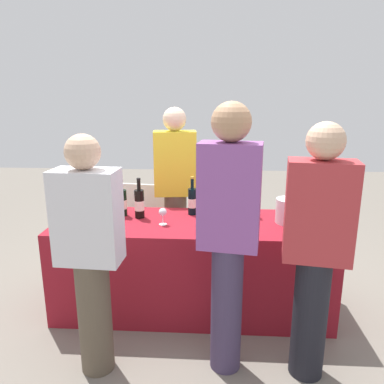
{
  "coord_description": "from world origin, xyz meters",
  "views": [
    {
      "loc": [
        0.17,
        -2.84,
        1.77
      ],
      "look_at": [
        0.0,
        0.0,
        1.02
      ],
      "focal_mm": 34.71,
      "sensor_mm": 36.0,
      "label": 1
    }
  ],
  "objects_px": {
    "ice_bucket": "(290,211)",
    "guest_0": "(90,251)",
    "wine_glass_2": "(230,218)",
    "menu_board": "(139,219)",
    "wine_bottle_0": "(122,202)",
    "guest_1": "(228,231)",
    "wine_bottle_1": "(139,203)",
    "wine_bottle_2": "(192,201)",
    "wine_glass_1": "(217,216)",
    "server_pouring": "(175,186)",
    "guest_2": "(316,247)",
    "wine_bottle_4": "(250,203)",
    "wine_glass_0": "(163,213)",
    "wine_bottle_3": "(234,207)"
  },
  "relations": [
    {
      "from": "wine_glass_2",
      "to": "wine_bottle_0",
      "type": "bearing_deg",
      "value": 162.13
    },
    {
      "from": "wine_bottle_4",
      "to": "guest_2",
      "type": "distance_m",
      "value": 0.98
    },
    {
      "from": "wine_bottle_0",
      "to": "guest_1",
      "type": "relative_size",
      "value": 0.18
    },
    {
      "from": "ice_bucket",
      "to": "server_pouring",
      "type": "relative_size",
      "value": 0.13
    },
    {
      "from": "wine_bottle_1",
      "to": "server_pouring",
      "type": "height_order",
      "value": "server_pouring"
    },
    {
      "from": "wine_bottle_1",
      "to": "wine_bottle_2",
      "type": "distance_m",
      "value": 0.45
    },
    {
      "from": "wine_bottle_0",
      "to": "guest_1",
      "type": "height_order",
      "value": "guest_1"
    },
    {
      "from": "guest_0",
      "to": "guest_1",
      "type": "xyz_separation_m",
      "value": [
        0.85,
        0.07,
        0.12
      ]
    },
    {
      "from": "guest_1",
      "to": "menu_board",
      "type": "distance_m",
      "value": 2.09
    },
    {
      "from": "guest_2",
      "to": "wine_bottle_4",
      "type": "bearing_deg",
      "value": 117.87
    },
    {
      "from": "server_pouring",
      "to": "guest_2",
      "type": "xyz_separation_m",
      "value": [
        1.0,
        -1.4,
        -0.02
      ]
    },
    {
      "from": "wine_bottle_1",
      "to": "guest_1",
      "type": "bearing_deg",
      "value": -47.86
    },
    {
      "from": "wine_bottle_2",
      "to": "menu_board",
      "type": "bearing_deg",
      "value": 126.56
    },
    {
      "from": "wine_bottle_3",
      "to": "wine_glass_0",
      "type": "bearing_deg",
      "value": -162.99
    },
    {
      "from": "wine_glass_1",
      "to": "ice_bucket",
      "type": "height_order",
      "value": "ice_bucket"
    },
    {
      "from": "wine_bottle_0",
      "to": "server_pouring",
      "type": "distance_m",
      "value": 0.67
    },
    {
      "from": "wine_glass_0",
      "to": "menu_board",
      "type": "distance_m",
      "value": 1.32
    },
    {
      "from": "wine_bottle_2",
      "to": "wine_bottle_4",
      "type": "bearing_deg",
      "value": -0.77
    },
    {
      "from": "wine_bottle_0",
      "to": "wine_bottle_1",
      "type": "height_order",
      "value": "wine_bottle_1"
    },
    {
      "from": "ice_bucket",
      "to": "menu_board",
      "type": "relative_size",
      "value": 0.27
    },
    {
      "from": "wine_glass_0",
      "to": "wine_glass_1",
      "type": "relative_size",
      "value": 1.0
    },
    {
      "from": "wine_bottle_1",
      "to": "server_pouring",
      "type": "distance_m",
      "value": 0.63
    },
    {
      "from": "guest_2",
      "to": "guest_0",
      "type": "bearing_deg",
      "value": -169.18
    },
    {
      "from": "wine_glass_0",
      "to": "ice_bucket",
      "type": "relative_size",
      "value": 0.61
    },
    {
      "from": "wine_glass_0",
      "to": "server_pouring",
      "type": "height_order",
      "value": "server_pouring"
    },
    {
      "from": "wine_glass_1",
      "to": "server_pouring",
      "type": "xyz_separation_m",
      "value": [
        -0.41,
        0.8,
        0.03
      ]
    },
    {
      "from": "server_pouring",
      "to": "guest_2",
      "type": "distance_m",
      "value": 1.72
    },
    {
      "from": "wine_bottle_1",
      "to": "wine_bottle_4",
      "type": "distance_m",
      "value": 0.93
    },
    {
      "from": "wine_bottle_1",
      "to": "menu_board",
      "type": "height_order",
      "value": "wine_bottle_1"
    },
    {
      "from": "server_pouring",
      "to": "guest_2",
      "type": "bearing_deg",
      "value": 118.97
    },
    {
      "from": "wine_bottle_3",
      "to": "wine_glass_0",
      "type": "relative_size",
      "value": 2.13
    },
    {
      "from": "wine_glass_2",
      "to": "menu_board",
      "type": "xyz_separation_m",
      "value": [
        -0.97,
        1.24,
        -0.45
      ]
    },
    {
      "from": "guest_2",
      "to": "wine_glass_1",
      "type": "bearing_deg",
      "value": 143.72
    },
    {
      "from": "wine_bottle_4",
      "to": "menu_board",
      "type": "height_order",
      "value": "wine_bottle_4"
    },
    {
      "from": "wine_glass_1",
      "to": "wine_glass_0",
      "type": "bearing_deg",
      "value": 172.88
    },
    {
      "from": "wine_bottle_2",
      "to": "guest_2",
      "type": "distance_m",
      "value": 1.23
    },
    {
      "from": "menu_board",
      "to": "wine_bottle_4",
      "type": "bearing_deg",
      "value": -29.83
    },
    {
      "from": "server_pouring",
      "to": "guest_0",
      "type": "xyz_separation_m",
      "value": [
        -0.38,
        -1.44,
        -0.06
      ]
    },
    {
      "from": "wine_glass_2",
      "to": "guest_0",
      "type": "height_order",
      "value": "guest_0"
    },
    {
      "from": "wine_glass_1",
      "to": "server_pouring",
      "type": "distance_m",
      "value": 0.9
    },
    {
      "from": "wine_bottle_3",
      "to": "guest_1",
      "type": "xyz_separation_m",
      "value": [
        -0.07,
        -0.79,
        0.09
      ]
    },
    {
      "from": "wine_glass_0",
      "to": "guest_2",
      "type": "xyz_separation_m",
      "value": [
        1.02,
        -0.65,
        0.02
      ]
    },
    {
      "from": "menu_board",
      "to": "guest_0",
      "type": "bearing_deg",
      "value": -79.46
    },
    {
      "from": "guest_0",
      "to": "guest_1",
      "type": "relative_size",
      "value": 0.9
    },
    {
      "from": "wine_bottle_4",
      "to": "wine_bottle_1",
      "type": "bearing_deg",
      "value": -173.24
    },
    {
      "from": "wine_glass_2",
      "to": "guest_2",
      "type": "bearing_deg",
      "value": -49.4
    },
    {
      "from": "wine_bottle_4",
      "to": "wine_glass_2",
      "type": "distance_m",
      "value": 0.4
    },
    {
      "from": "wine_bottle_0",
      "to": "guest_2",
      "type": "bearing_deg",
      "value": -31.76
    },
    {
      "from": "ice_bucket",
      "to": "guest_0",
      "type": "bearing_deg",
      "value": -149.6
    },
    {
      "from": "guest_2",
      "to": "server_pouring",
      "type": "bearing_deg",
      "value": 134.64
    }
  ]
}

